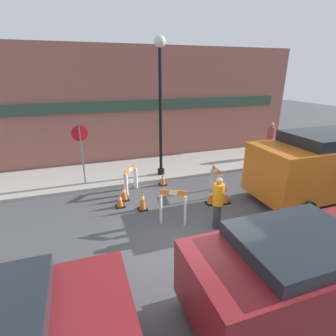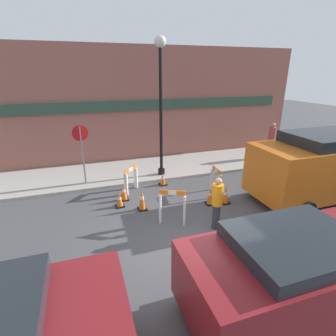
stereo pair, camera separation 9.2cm
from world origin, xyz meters
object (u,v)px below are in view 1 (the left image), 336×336
(person_pedestrian, at_px, (270,139))
(work_van, at_px, (324,163))
(parked_car_1, at_px, (293,270))
(stop_sign, at_px, (81,145))
(person_worker, at_px, (218,202))
(streetlamp_post, at_px, (160,91))

(person_pedestrian, xyz_separation_m, work_van, (-1.22, -4.30, 0.22))
(parked_car_1, bearing_deg, person_pedestrian, 53.30)
(work_van, bearing_deg, stop_sign, 154.77)
(person_worker, distance_m, work_van, 4.58)
(parked_car_1, bearing_deg, streetlamp_post, 91.55)
(stop_sign, distance_m, person_worker, 5.67)
(stop_sign, height_order, person_worker, stop_sign)
(work_van, bearing_deg, streetlamp_post, 142.47)
(person_worker, xyz_separation_m, work_van, (4.52, 0.60, 0.45))
(person_worker, xyz_separation_m, parked_car_1, (-0.14, -2.98, 0.11))
(streetlamp_post, bearing_deg, stop_sign, 179.10)
(streetlamp_post, distance_m, person_pedestrian, 6.61)
(streetlamp_post, distance_m, parked_car_1, 7.78)
(person_pedestrian, bearing_deg, work_van, 54.48)
(stop_sign, bearing_deg, parked_car_1, 107.04)
(streetlamp_post, height_order, parked_car_1, streetlamp_post)
(stop_sign, bearing_deg, person_pedestrian, 175.70)
(streetlamp_post, height_order, person_pedestrian, streetlamp_post)
(stop_sign, xyz_separation_m, person_pedestrian, (9.24, 0.52, -0.59))
(streetlamp_post, xyz_separation_m, parked_car_1, (0.20, -7.31, -2.65))
(person_worker, bearing_deg, person_pedestrian, -64.13)
(streetlamp_post, relative_size, parked_car_1, 1.40)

